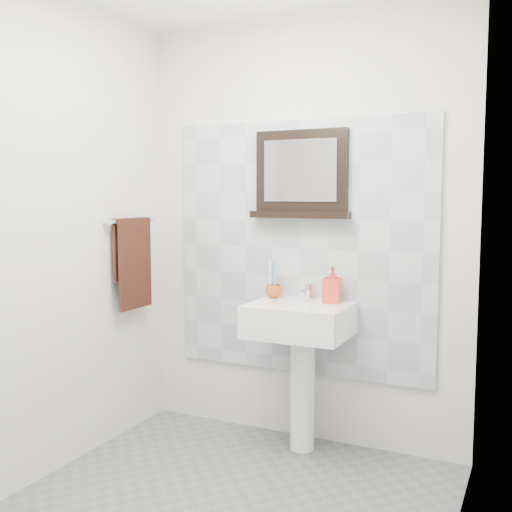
% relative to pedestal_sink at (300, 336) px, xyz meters
% --- Properties ---
extents(back_wall, '(2.00, 0.01, 2.50)m').
position_rel_pedestal_sink_xyz_m(back_wall, '(-0.08, 0.23, 0.57)').
color(back_wall, silver).
rests_on(back_wall, ground).
extents(left_wall, '(0.01, 2.20, 2.50)m').
position_rel_pedestal_sink_xyz_m(left_wall, '(-1.08, -0.87, 0.57)').
color(left_wall, silver).
rests_on(left_wall, ground).
extents(right_wall, '(0.01, 2.20, 2.50)m').
position_rel_pedestal_sink_xyz_m(right_wall, '(0.92, -0.87, 0.57)').
color(right_wall, silver).
rests_on(right_wall, ground).
extents(splashback, '(1.60, 0.02, 1.50)m').
position_rel_pedestal_sink_xyz_m(splashback, '(-0.08, 0.21, 0.47)').
color(splashback, '#ABB4B9').
rests_on(splashback, back_wall).
extents(pedestal_sink, '(0.55, 0.44, 0.96)m').
position_rel_pedestal_sink_xyz_m(pedestal_sink, '(0.00, 0.00, 0.00)').
color(pedestal_sink, white).
rests_on(pedestal_sink, ground).
extents(toothbrush_cup, '(0.11, 0.11, 0.08)m').
position_rel_pedestal_sink_xyz_m(toothbrush_cup, '(-0.21, 0.11, 0.22)').
color(toothbrush_cup, '#C85117').
rests_on(toothbrush_cup, pedestal_sink).
extents(toothbrushes, '(0.05, 0.04, 0.21)m').
position_rel_pedestal_sink_xyz_m(toothbrushes, '(-0.21, 0.12, 0.31)').
color(toothbrushes, white).
rests_on(toothbrushes, toothbrush_cup).
extents(soap_dispenser, '(0.10, 0.10, 0.21)m').
position_rel_pedestal_sink_xyz_m(soap_dispenser, '(0.15, 0.10, 0.29)').
color(soap_dispenser, red).
rests_on(soap_dispenser, pedestal_sink).
extents(framed_mirror, '(0.60, 0.11, 0.51)m').
position_rel_pedestal_sink_xyz_m(framed_mirror, '(-0.07, 0.19, 0.89)').
color(framed_mirror, black).
rests_on(framed_mirror, back_wall).
extents(towel_bar, '(0.07, 0.40, 0.03)m').
position_rel_pedestal_sink_xyz_m(towel_bar, '(-1.03, -0.16, 0.63)').
color(towel_bar, silver).
rests_on(towel_bar, left_wall).
extents(hand_towel, '(0.06, 0.30, 0.55)m').
position_rel_pedestal_sink_xyz_m(hand_towel, '(-1.03, -0.16, 0.42)').
color(hand_towel, black).
rests_on(hand_towel, towel_bar).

